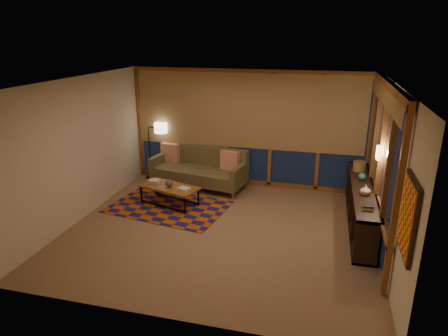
% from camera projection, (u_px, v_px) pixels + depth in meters
% --- Properties ---
extents(floor, '(5.50, 5.00, 0.01)m').
position_uv_depth(floor, '(221.00, 230.00, 7.37)').
color(floor, '#906D4A').
rests_on(floor, ground).
extents(ceiling, '(5.50, 5.00, 0.01)m').
position_uv_depth(ceiling, '(220.00, 81.00, 6.50)').
color(ceiling, silver).
rests_on(ceiling, walls).
extents(walls, '(5.51, 5.01, 2.70)m').
position_uv_depth(walls, '(220.00, 160.00, 6.93)').
color(walls, beige).
rests_on(walls, floor).
extents(window_wall_back, '(5.30, 0.16, 2.60)m').
position_uv_depth(window_wall_back, '(247.00, 129.00, 9.16)').
color(window_wall_back, '#995E2B').
rests_on(window_wall_back, walls).
extents(window_wall_right, '(0.16, 3.70, 2.60)m').
position_uv_depth(window_wall_right, '(380.00, 162.00, 6.86)').
color(window_wall_right, '#995E2B').
rests_on(window_wall_right, walls).
extents(wall_art, '(0.06, 0.74, 0.94)m').
position_uv_depth(wall_art, '(407.00, 217.00, 4.57)').
color(wall_art, red).
rests_on(wall_art, walls).
extents(wall_sconce, '(0.12, 0.18, 0.22)m').
position_uv_depth(wall_sconce, '(379.00, 153.00, 6.67)').
color(wall_sconce, '#F3E8C3').
rests_on(wall_sconce, walls).
extents(sofa, '(2.32, 1.26, 0.90)m').
position_uv_depth(sofa, '(198.00, 168.00, 9.31)').
color(sofa, brown).
rests_on(sofa, floor).
extents(pillow_left, '(0.48, 0.24, 0.46)m').
position_uv_depth(pillow_left, '(170.00, 153.00, 9.73)').
color(pillow_left, red).
rests_on(pillow_left, sofa).
extents(pillow_right, '(0.47, 0.26, 0.45)m').
position_uv_depth(pillow_right, '(230.00, 161.00, 9.12)').
color(pillow_right, red).
rests_on(pillow_right, sofa).
extents(area_rug, '(2.56, 1.90, 0.01)m').
position_uv_depth(area_rug, '(168.00, 207.00, 8.33)').
color(area_rug, '#B3490B').
rests_on(area_rug, floor).
extents(coffee_table, '(1.36, 0.91, 0.42)m').
position_uv_depth(coffee_table, '(170.00, 195.00, 8.40)').
color(coffee_table, '#995E2B').
rests_on(coffee_table, floor).
extents(book_stack_a, '(0.24, 0.20, 0.07)m').
position_uv_depth(book_stack_a, '(154.00, 181.00, 8.51)').
color(book_stack_a, silver).
rests_on(book_stack_a, coffee_table).
extents(book_stack_b, '(0.28, 0.25, 0.05)m').
position_uv_depth(book_stack_b, '(184.00, 189.00, 8.13)').
color(book_stack_b, silver).
rests_on(book_stack_b, coffee_table).
extents(ceramic_pot, '(0.21, 0.21, 0.16)m').
position_uv_depth(ceramic_pot, '(169.00, 183.00, 8.26)').
color(ceramic_pot, black).
rests_on(ceramic_pot, coffee_table).
extents(floor_lamp, '(0.48, 0.31, 1.42)m').
position_uv_depth(floor_lamp, '(150.00, 150.00, 9.81)').
color(floor_lamp, black).
rests_on(floor_lamp, floor).
extents(bookshelf, '(0.40, 3.05, 0.76)m').
position_uv_depth(bookshelf, '(361.00, 205.00, 7.48)').
color(bookshelf, '#362219').
rests_on(bookshelf, floor).
extents(basket, '(0.32, 0.32, 0.19)m').
position_uv_depth(basket, '(359.00, 166.00, 8.18)').
color(basket, olive).
rests_on(basket, bookshelf).
extents(teal_bowl, '(0.17, 0.17, 0.14)m').
position_uv_depth(teal_bowl, '(362.00, 176.00, 7.66)').
color(teal_bowl, '#2C8175').
rests_on(teal_bowl, bookshelf).
extents(vase, '(0.23, 0.23, 0.19)m').
position_uv_depth(vase, '(366.00, 190.00, 6.94)').
color(vase, '#C4AC96').
rests_on(vase, bookshelf).
extents(shelf_book_stack, '(0.23, 0.29, 0.08)m').
position_uv_depth(shelf_book_stack, '(368.00, 206.00, 6.44)').
color(shelf_book_stack, silver).
rests_on(shelf_book_stack, bookshelf).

